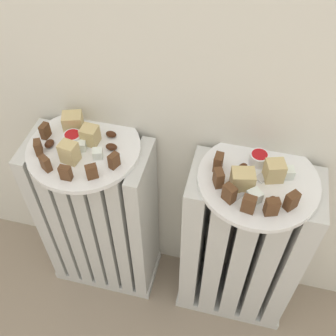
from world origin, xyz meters
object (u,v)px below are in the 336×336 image
(radiator_left, at_px, (100,220))
(jam_bowl_left, at_px, (73,138))
(jam_bowl_right, at_px, (259,158))
(radiator_right, at_px, (240,250))
(plate_left, at_px, (84,149))
(plate_right, at_px, (258,180))
(fork, at_px, (252,186))

(radiator_left, xyz_separation_m, jam_bowl_left, (-0.03, 0.01, 0.31))
(jam_bowl_right, bearing_deg, radiator_right, -81.90)
(plate_left, relative_size, jam_bowl_left, 6.27)
(radiator_right, bearing_deg, jam_bowl_right, 98.10)
(plate_right, xyz_separation_m, jam_bowl_left, (-0.43, 0.01, 0.02))
(radiator_left, xyz_separation_m, fork, (0.39, -0.03, 0.30))
(radiator_right, height_order, plate_left, plate_left)
(plate_right, bearing_deg, plate_left, 180.00)
(radiator_left, relative_size, radiator_right, 1.00)
(plate_left, height_order, plate_right, same)
(plate_left, bearing_deg, plate_right, 0.00)
(radiator_left, bearing_deg, plate_right, 0.00)
(radiator_left, relative_size, plate_right, 2.12)
(radiator_left, bearing_deg, jam_bowl_left, 163.68)
(radiator_right, bearing_deg, jam_bowl_left, 178.96)
(jam_bowl_right, height_order, fork, jam_bowl_right)
(fork, bearing_deg, jam_bowl_left, 175.50)
(plate_left, distance_m, plate_right, 0.40)
(radiator_right, bearing_deg, radiator_left, 180.00)
(plate_left, height_order, fork, fork)
(jam_bowl_left, bearing_deg, radiator_left, -16.32)
(radiator_left, distance_m, plate_right, 0.50)
(plate_left, relative_size, plate_right, 1.00)
(radiator_right, xyz_separation_m, plate_right, (0.00, 0.00, 0.29))
(radiator_right, relative_size, plate_right, 2.12)
(jam_bowl_right, distance_m, fork, 0.07)
(plate_right, relative_size, jam_bowl_left, 6.27)
(plate_right, relative_size, jam_bowl_right, 6.26)
(radiator_right, relative_size, jam_bowl_left, 13.30)
(plate_right, bearing_deg, radiator_right, -116.57)
(radiator_left, relative_size, jam_bowl_left, 13.30)
(plate_right, distance_m, jam_bowl_right, 0.05)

